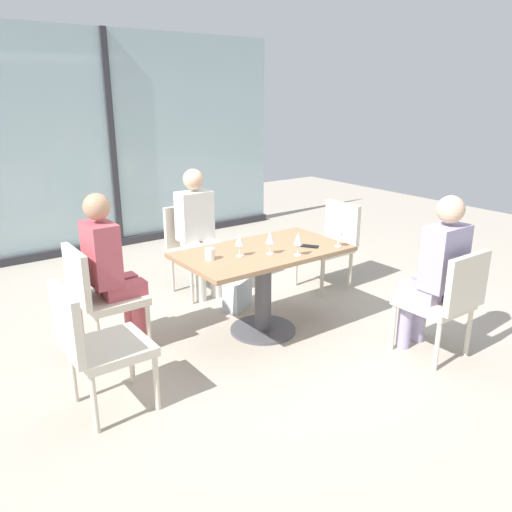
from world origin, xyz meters
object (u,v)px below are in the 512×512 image
Objects in this scene: chair_side_end at (95,341)px; person_far_left at (110,265)px; chair_far_right at (331,240)px; wine_glass_1 at (339,231)px; chair_near_window at (193,244)px; wine_glass_2 at (270,238)px; chair_front_right at (446,298)px; wine_glass_0 at (240,240)px; wine_glass_3 at (298,239)px; dining_table_main at (263,271)px; cell_phone_on_table at (310,246)px; person_near_window at (198,227)px; handbag_0 at (237,294)px; coffee_cup at (210,254)px; chair_far_left at (99,293)px; person_front_right at (436,268)px.

person_far_left reaches higher than chair_side_end.
chair_far_right is 1.07m from wine_glass_1.
chair_near_window is 4.70× the size of wine_glass_2.
wine_glass_0 is (-1.08, 1.14, 0.37)m from chair_front_right.
wine_glass_2 is at bearing -91.13° from chair_near_window.
chair_near_window is 4.70× the size of wine_glass_3.
cell_phone_on_table reaches higher than dining_table_main.
handbag_0 is at bearing -78.83° from person_near_window.
wine_glass_1 is (0.56, -1.46, 0.37)m from chair_near_window.
cell_phone_on_table is at bearing -23.69° from dining_table_main.
dining_table_main is at bearing 11.31° from chair_side_end.
chair_front_right is at bearing -99.29° from cell_phone_on_table.
wine_glass_1 is 2.06× the size of coffee_cup.
wine_glass_3 is (1.36, -0.74, 0.37)m from chair_far_left.
person_near_window is (-0.00, -0.11, 0.20)m from chair_near_window.
wine_glass_3 is at bearing -27.39° from coffee_cup.
chair_far_left is at bearing 154.22° from wine_glass_2.
coffee_cup is at bearing -167.42° from handbag_0.
chair_side_end and chair_far_right have the same top height.
coffee_cup is at bearing 132.82° from cell_phone_on_table.
wine_glass_0 reaches higher than chair_far_right.
person_front_right is (0.83, -2.12, 0.00)m from person_near_window.
cell_phone_on_table is at bearing -13.19° from coffee_cup.
wine_glass_2 is at bearing 163.79° from wine_glass_1.
person_far_left is at bearing -0.00° from chair_far_left.
chair_far_right is 1.09m from cell_phone_on_table.
person_far_left is at bearing 157.71° from dining_table_main.
chair_front_right is 0.69× the size of person_front_right.
chair_side_end is 1.36m from wine_glass_0.
wine_glass_0 is 0.98m from handbag_0.
dining_table_main is 0.44m from wine_glass_3.
chair_far_left is at bearing 150.60° from coffee_cup.
chair_front_right is 1.68m from chair_far_right.
person_front_right is (0.83, -1.06, 0.16)m from dining_table_main.
handbag_0 is at bearing 57.96° from wine_glass_0.
chair_far_right is 0.69× the size of person_far_left.
wine_glass_1 is at bearing -22.78° from chair_far_left.
person_far_left is (0.11, -0.00, 0.20)m from chair_far_left.
dining_table_main is at bearing -20.48° from chair_far_left.
chair_far_right is 1.37m from wine_glass_3.
chair_far_left is 4.70× the size of wine_glass_2.
wine_glass_1 is (2.09, 0.01, 0.37)m from chair_side_end.
handbag_0 is at bearing -80.73° from chair_near_window.
coffee_cup is (-0.48, -1.13, 0.28)m from chair_near_window.
chair_side_end reaches higher than cell_phone_on_table.
chair_far_right is 1.60m from wine_glass_0.
cell_phone_on_table is (1.89, 0.15, 0.24)m from chair_side_end.
chair_side_end is 1.14m from coffee_cup.
person_front_right is at bearing -39.97° from coffee_cup.
person_far_left is 1.46m from wine_glass_3.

